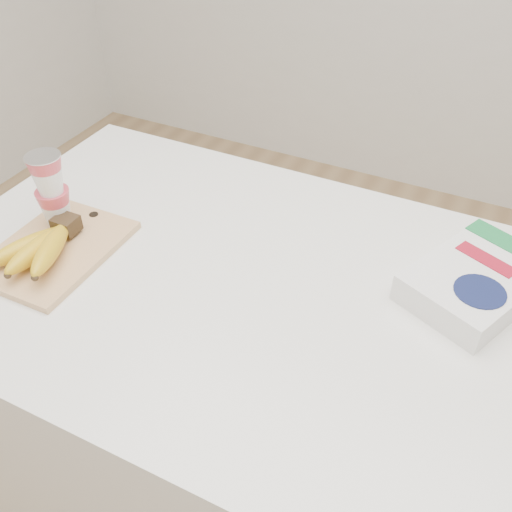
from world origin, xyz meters
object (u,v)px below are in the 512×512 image
at_px(cutting_board, 56,250).
at_px(yogurt_stack, 51,188).
at_px(cereal_box, 477,281).
at_px(table, 239,417).
at_px(bananas, 41,246).

height_order(cutting_board, yogurt_stack, yogurt_stack).
relative_size(cutting_board, cereal_box, 0.93).
bearing_deg(table, cereal_box, 20.74).
bearing_deg(bananas, table, 19.60).
xyz_separation_m(cutting_board, bananas, (0.00, -0.03, 0.03)).
bearing_deg(yogurt_stack, cutting_board, -56.77).
distance_m(cutting_board, yogurt_stack, 0.13).
bearing_deg(yogurt_stack, cereal_box, 12.91).
relative_size(table, cutting_board, 4.23).
xyz_separation_m(table, cereal_box, (0.43, 0.16, 0.50)).
height_order(table, bananas, bananas).
distance_m(table, bananas, 0.64).
bearing_deg(table, bananas, -160.40).
distance_m(yogurt_stack, cereal_box, 0.86).
relative_size(cutting_board, yogurt_stack, 1.77).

